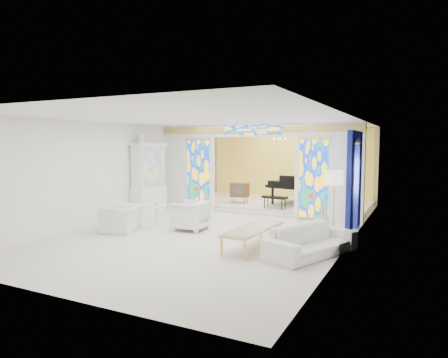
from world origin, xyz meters
The scene contains 24 objects.
floor centered at (0.00, 0.00, 0.00)m, with size 12.00×12.00×0.00m, color beige.
ceiling centered at (0.00, 0.00, 3.00)m, with size 7.00×12.00×0.02m, color white.
wall_back centered at (0.00, 6.00, 1.50)m, with size 7.00×0.02×3.00m, color white.
wall_front centered at (0.00, -6.00, 1.50)m, with size 7.00×0.02×3.00m, color white.
wall_left centered at (-3.50, 0.00, 1.50)m, with size 0.02×12.00×3.00m, color white.
wall_right centered at (3.50, 0.00, 1.50)m, with size 0.02×12.00×3.00m, color white.
partition_wall centered at (0.00, 2.00, 1.65)m, with size 7.00×0.22×3.00m.
stained_glass_left centered at (-2.03, 1.89, 1.30)m, with size 0.90×0.04×2.40m, color gold.
stained_glass_right centered at (2.03, 1.89, 1.30)m, with size 0.90×0.04×2.40m, color gold.
stained_glass_transom centered at (0.00, 1.89, 2.82)m, with size 2.00×0.04×0.34m, color gold.
alcove_platform centered at (0.00, 4.10, 0.09)m, with size 6.80×3.80×0.18m, color beige.
gold_curtain_back centered at (0.00, 5.88, 1.50)m, with size 6.70×0.10×2.90m, color #E5CE4F.
chandelier centered at (0.20, 4.00, 2.55)m, with size 0.48×0.48×0.30m, color gold.
blue_drapes centered at (3.40, 0.70, 1.58)m, with size 0.14×1.85×2.65m.
china_cabinet centered at (-3.22, 0.60, 1.17)m, with size 0.56×1.46×2.72m.
armchair_left centered at (-2.23, -1.90, 0.35)m, with size 1.07×0.93×0.69m, color white.
armchair_right centered at (-0.66, -0.94, 0.41)m, with size 0.87×0.89×0.81m, color silver.
sofa centered at (2.95, -1.98, 0.32)m, with size 2.21×0.86×0.65m, color silver.
side_table centered at (-1.57, -1.23, 0.44)m, with size 0.66×0.66×0.67m.
vase centered at (-1.57, -1.23, 0.75)m, with size 0.16×0.16×0.17m, color silver.
coffee_table centered at (1.61, -1.92, 0.43)m, with size 0.77×2.14×0.47m.
floor_lamp centered at (3.12, -0.55, 1.47)m, with size 0.49×0.49×1.73m.
grand_piano centered at (0.96, 4.02, 0.90)m, with size 1.97×2.74×1.06m.
tv_console centered at (-1.05, 3.22, 0.66)m, with size 0.65×0.46×0.73m.
Camera 1 is at (4.99, -10.21, 2.35)m, focal length 32.00 mm.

